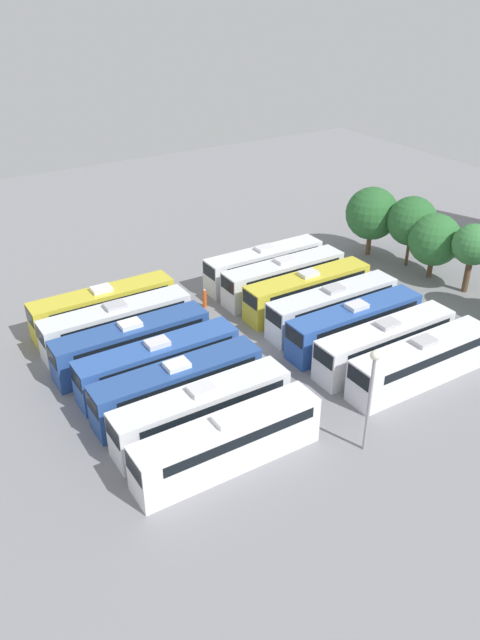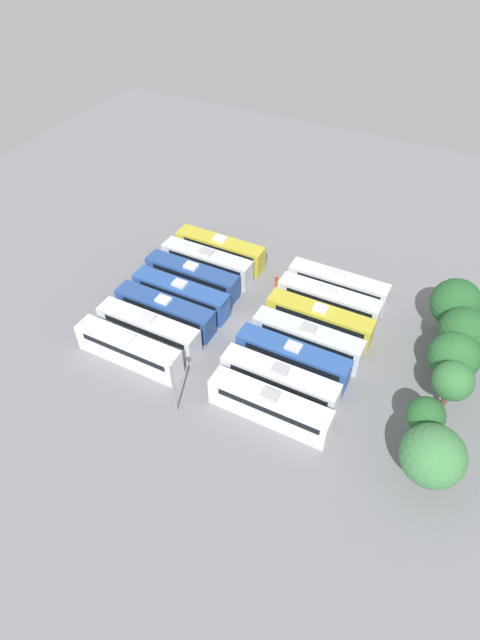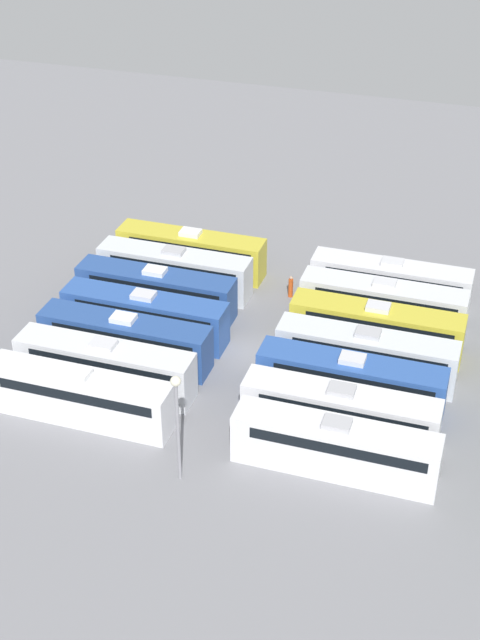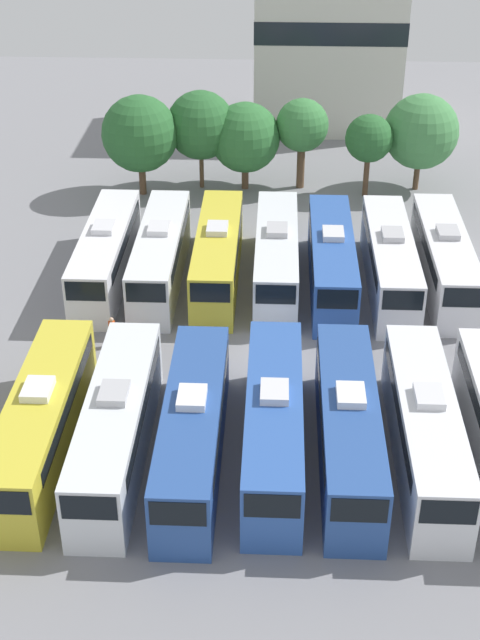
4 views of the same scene
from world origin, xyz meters
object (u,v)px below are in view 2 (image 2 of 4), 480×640
object	(u,v)px
bus_1	(207,262)
tree_0	(455,303)
bus_2	(192,277)
tree_2	(454,356)
bus_8	(329,301)
tree_4	(426,416)
bus_0	(221,249)
tree_5	(433,456)
bus_7	(338,285)
bus_10	(308,339)
bus_13	(270,406)
bus_3	(181,294)
bus_11	(293,358)
tree_1	(463,330)
light_pole	(172,378)
bus_6	(129,349)
bus_5	(149,329)
bus_12	(280,381)
tree_3	(453,381)
bus_4	(165,311)
worker_person	(276,281)
bus_9	(319,319)

from	to	relation	value
bus_1	tree_0	bearing A→B (deg)	95.81
bus_2	tree_2	world-z (taller)	tree_2
bus_8	tree_4	world-z (taller)	tree_4
bus_0	tree_4	world-z (taller)	tree_4
tree_4	tree_5	world-z (taller)	tree_5
bus_7	tree_2	xyz separation A→B (m)	(7.63, 14.24, 2.07)
bus_10	bus_13	distance (m)	9.77
bus_1	bus_13	bearing A→B (deg)	44.78
bus_3	bus_11	world-z (taller)	same
bus_0	tree_1	xyz separation A→B (m)	(4.45, 30.37, 2.90)
bus_10	tree_5	size ratio (longest dim) A/B	1.72
bus_11	tree_1	xyz separation A→B (m)	(-8.77, 14.59, 2.90)
light_pole	tree_4	bearing A→B (deg)	108.03
bus_6	bus_13	world-z (taller)	same
bus_3	bus_5	world-z (taller)	same
bus_10	light_pole	size ratio (longest dim) A/B	1.66
bus_8	bus_0	bearing A→B (deg)	-101.27
bus_7	tree_2	bearing A→B (deg)	61.80
tree_0	tree_4	xyz separation A→B (m)	(15.94, 0.38, -0.24)
bus_12	tree_5	world-z (taller)	tree_5
tree_2	bus_1	bearing A→B (deg)	-98.12
bus_2	tree_2	size ratio (longest dim) A/B	1.89
tree_4	light_pole	bearing A→B (deg)	-71.97
tree_3	tree_5	distance (m)	8.40
tree_3	tree_5	xyz separation A→B (m)	(8.40, 0.02, -0.31)
bus_2	light_pole	distance (m)	18.83
bus_13	tree_3	size ratio (longest dim) A/B	1.83
bus_5	bus_13	xyz separation A→B (m)	(3.25, 16.02, 0.00)
light_pole	bus_13	bearing A→B (deg)	112.50
bus_2	bus_12	bearing A→B (deg)	58.20
bus_8	light_pole	distance (m)	21.84
bus_5	bus_11	distance (m)	15.91
bus_11	bus_2	bearing A→B (deg)	-112.40
bus_10	tree_0	bearing A→B (deg)	127.14
bus_3	bus_6	bearing A→B (deg)	-1.09
bus_0	bus_12	size ratio (longest dim) A/B	1.00
bus_11	bus_6	bearing A→B (deg)	-66.86
bus_1	bus_0	bearing A→B (deg)	177.60
bus_5	bus_10	xyz separation A→B (m)	(-6.52, 15.92, 0.00)
tree_1	tree_5	world-z (taller)	tree_1
bus_11	tree_0	world-z (taller)	tree_0
tree_1	bus_7	bearing A→B (deg)	-107.30
bus_8	bus_13	distance (m)	16.59
bus_2	bus_4	distance (m)	6.68
bus_3	bus_12	bearing A→B (deg)	67.19
worker_person	tree_4	size ratio (longest dim) A/B	0.30
bus_0	bus_4	world-z (taller)	same
bus_5	bus_8	xyz separation A→B (m)	(-13.33, 15.81, 0.00)
bus_12	tree_0	size ratio (longest dim) A/B	1.67
bus_2	bus_9	distance (m)	16.48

